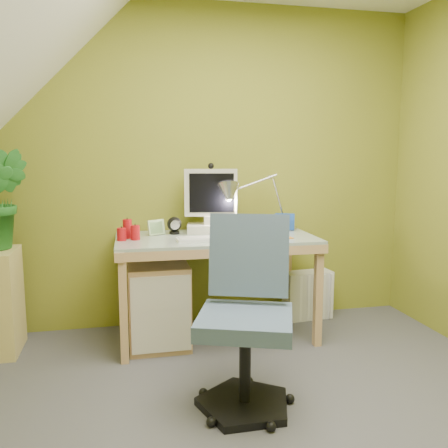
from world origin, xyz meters
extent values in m
cube|color=#4E4E53|center=(0.00, 0.00, -0.01)|extent=(3.20, 3.20, 0.01)
cube|color=olive|center=(0.00, 1.60, 1.20)|extent=(3.20, 0.01, 2.40)
cube|color=white|center=(-1.00, 0.00, 1.85)|extent=(1.10, 3.20, 1.10)
cube|color=white|center=(-0.09, 1.09, 0.74)|extent=(0.42, 0.15, 0.02)
cube|color=#C36F1E|center=(0.37, 1.09, 0.73)|extent=(0.24, 0.18, 0.01)
ellipsoid|color=white|center=(0.37, 1.09, 0.75)|extent=(0.13, 0.10, 0.04)
cylinder|color=#893B14|center=(0.17, 1.15, 0.78)|extent=(0.09, 0.09, 0.09)
cube|color=red|center=(0.41, 1.35, 0.79)|extent=(0.14, 0.08, 0.12)
cube|color=navy|center=(0.55, 1.39, 0.79)|extent=(0.14, 0.08, 0.13)
cube|color=#AFD492|center=(-0.41, 1.37, 0.79)|extent=(0.12, 0.07, 0.11)
cube|color=silver|center=(0.78, 1.46, 0.19)|extent=(0.39, 0.19, 0.38)
camera|label=1|loc=(-0.64, -1.95, 1.29)|focal=38.00mm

